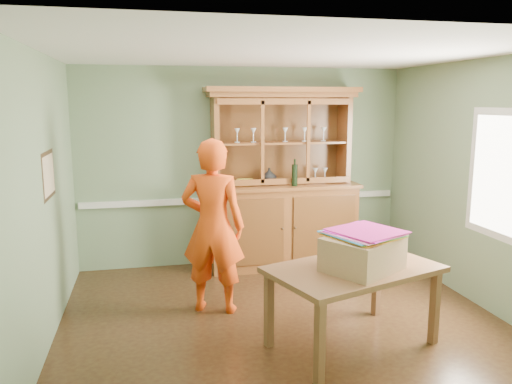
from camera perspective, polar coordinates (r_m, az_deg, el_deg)
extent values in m
plane|color=#473017|center=(5.40, 2.86, -14.24)|extent=(4.50, 4.50, 0.00)
plane|color=white|center=(4.93, 3.14, 15.63)|extent=(4.50, 4.50, 0.00)
plane|color=gray|center=(6.92, -1.40, 2.89)|extent=(4.50, 0.00, 4.50)
plane|color=gray|center=(4.91, -23.25, -1.00)|extent=(0.00, 4.00, 4.00)
plane|color=gray|center=(5.99, 24.23, 0.83)|extent=(0.00, 4.00, 4.00)
plane|color=gray|center=(3.16, 12.70, -6.32)|extent=(4.50, 0.00, 4.50)
cube|color=silver|center=(6.97, -1.35, -0.81)|extent=(4.41, 0.05, 0.08)
cube|color=#362615|center=(5.16, -22.58, 1.82)|extent=(0.03, 0.60, 0.46)
cube|color=beige|center=(5.16, -22.51, 1.83)|extent=(0.01, 0.52, 0.38)
cube|color=silver|center=(5.72, 25.96, 1.82)|extent=(0.03, 0.96, 1.36)
cube|color=white|center=(5.72, 25.91, 1.82)|extent=(0.01, 0.80, 1.20)
cube|color=brown|center=(6.89, 3.01, -3.94)|extent=(1.98, 0.60, 1.10)
cube|color=brown|center=(6.76, 3.08, 0.74)|extent=(2.04, 0.67, 0.04)
cube|color=brown|center=(6.97, 2.48, 6.00)|extent=(1.87, 0.04, 1.15)
cube|color=brown|center=(6.61, -4.71, 5.74)|extent=(0.07, 0.42, 1.15)
cube|color=brown|center=(7.08, 9.99, 5.92)|extent=(0.07, 0.42, 1.15)
cube|color=brown|center=(6.77, 2.94, 11.04)|extent=(1.98, 0.48, 0.07)
cube|color=brown|center=(6.75, 2.99, 11.60)|extent=(2.07, 0.53, 0.07)
cube|color=brown|center=(6.79, 2.89, 5.65)|extent=(1.74, 0.36, 0.03)
imported|color=#B2B2B7|center=(6.80, 1.52, 1.89)|extent=(0.20, 0.20, 0.21)
imported|color=gold|center=(6.74, -1.21, 1.17)|extent=(0.24, 0.24, 0.06)
cylinder|color=black|center=(6.59, 4.44, 2.22)|extent=(0.08, 0.08, 0.35)
cube|color=brown|center=(4.68, 11.11, -8.67)|extent=(1.73, 1.35, 0.05)
cube|color=brown|center=(4.16, 7.29, -16.75)|extent=(0.09, 0.09, 0.71)
cube|color=brown|center=(4.71, 1.49, -13.31)|extent=(0.09, 0.09, 0.71)
cube|color=brown|center=(5.05, 19.74, -12.29)|extent=(0.09, 0.09, 0.71)
cube|color=brown|center=(5.51, 13.64, -10.04)|extent=(0.09, 0.09, 0.71)
cube|color=#95784D|center=(4.57, 12.09, -6.88)|extent=(0.82, 0.78, 0.30)
cube|color=orange|center=(4.56, 12.12, -4.88)|extent=(0.74, 0.74, 0.01)
cube|color=#50C439|center=(4.56, 12.12, -4.77)|extent=(0.74, 0.74, 0.01)
cube|color=#2C90D0|center=(4.56, 12.13, -4.66)|extent=(0.74, 0.74, 0.01)
cube|color=pink|center=(4.56, 12.13, -4.55)|extent=(0.74, 0.74, 0.01)
cube|color=#E322DB|center=(4.55, 12.13, -4.44)|extent=(0.74, 0.74, 0.01)
cube|color=#C51E86|center=(4.55, 12.14, -4.33)|extent=(0.74, 0.74, 0.01)
imported|color=#EA460E|center=(5.32, -4.94, -3.94)|extent=(0.80, 0.66, 1.87)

